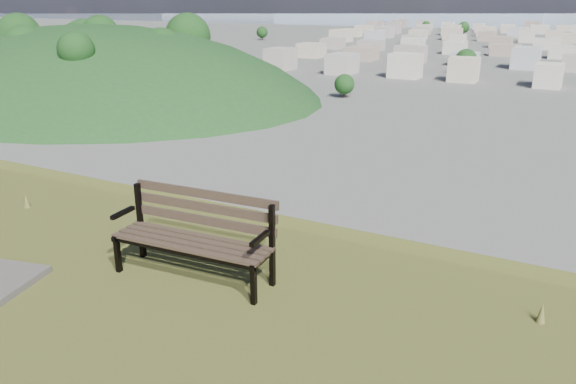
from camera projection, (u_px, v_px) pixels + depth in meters
The scene contains 3 objects.
park_bench at pixel (196, 231), 5.50m from camera, with size 1.65×0.63×0.85m.
green_wooded_hill at pixel (97, 95), 166.38m from camera, with size 159.28×127.42×79.64m.
city_trees at pixel (533, 44), 287.37m from camera, with size 406.52×387.20×9.98m.
Camera 1 is at (2.46, -1.53, 27.65)m, focal length 35.00 mm.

